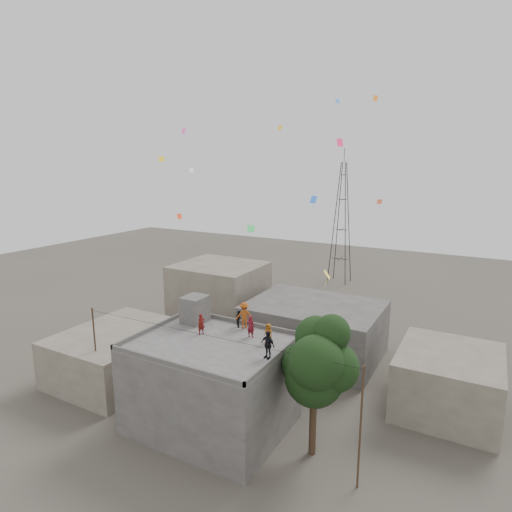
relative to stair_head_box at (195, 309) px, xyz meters
The scene contains 18 objects.
ground 8.21m from the stair_head_box, 39.09° to the right, with size 140.00×140.00×0.00m, color #47433A.
main_building 5.78m from the stair_head_box, 39.09° to the right, with size 10.00×8.00×6.10m.
parapet 4.21m from the stair_head_box, 39.09° to the right, with size 10.00×8.00×0.30m.
stair_head_box is the anchor object (origin of this frame).
neighbor_west 9.34m from the stair_head_box, behind, with size 8.00×10.00×4.00m, color #675F51.
neighbor_north 13.35m from the stair_head_box, 65.48° to the left, with size 12.00×9.00×5.00m, color #494744.
neighbor_northwest 15.45m from the stair_head_box, 116.91° to the left, with size 9.00×8.00×7.00m, color #675F51.
neighbor_east 19.35m from the stair_head_box, 23.28° to the left, with size 7.00×8.00×4.40m, color #675F51.
tree 10.80m from the stair_head_box, 10.74° to the right, with size 4.90×4.60×9.10m.
utility_line 6.26m from the stair_head_box, 46.14° to the right, with size 20.12×0.62×7.40m.
transmission_tower 37.46m from the stair_head_box, 91.23° to the left, with size 2.97×2.97×20.01m.
person_red_adult 5.12m from the stair_head_box, ahead, with size 0.56×0.37×1.55m, color maroon.
person_orange_child 6.66m from the stair_head_box, ahead, with size 0.66×0.43×1.35m, color #975011.
person_dark_child 3.50m from the stair_head_box, 13.29° to the left, with size 0.59×0.46×1.22m, color black.
person_dark_adult 8.10m from the stair_head_box, 20.30° to the right, with size 1.03×0.43×1.76m, color black.
person_orange_adult 3.92m from the stair_head_box, 11.28° to the left, with size 1.24×0.72×1.93m, color #A84813.
person_red_child 2.49m from the stair_head_box, 43.00° to the right, with size 0.54×0.35×1.48m, color #63130F.
kites 11.71m from the stair_head_box, 47.70° to the left, with size 17.64×16.68×11.28m.
Camera 1 is at (15.53, -21.83, 17.76)m, focal length 30.00 mm.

